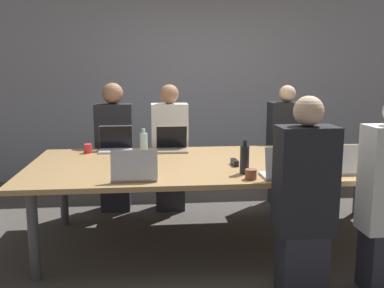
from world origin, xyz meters
name	(u,v)px	position (x,y,z in m)	size (l,w,h in m)	color
ground_plane	(225,240)	(0.00, 0.00, 0.00)	(24.00, 24.00, 0.00)	#4C4742
curtain_wall	(197,81)	(0.00, 2.40, 1.40)	(12.00, 0.06, 2.80)	#9999A3
conference_table	(226,167)	(0.00, 0.00, 0.70)	(3.50, 1.53, 0.75)	tan
laptop_near_midright	(286,169)	(0.34, -0.63, 0.82)	(0.35, 0.25, 0.25)	silver
person_near_midright	(304,201)	(0.36, -0.99, 0.68)	(0.40, 0.24, 1.40)	#2D2D38
cup_near_midright	(251,174)	(0.07, -0.63, 0.79)	(0.09, 0.09, 0.08)	brown
bottle_near_midright	(245,159)	(0.06, -0.45, 0.87)	(0.07, 0.07, 0.27)	black
laptop_far_midleft	(172,144)	(-0.46, 0.57, 0.82)	(0.31, 0.25, 0.25)	gray
person_far_midleft	(170,150)	(-0.46, 0.97, 0.69)	(0.40, 0.24, 1.41)	#2D2D38
laptop_near_left	(135,171)	(-0.81, -0.57, 0.82)	(0.34, 0.23, 0.24)	silver
laptop_near_right	(352,165)	(0.92, -0.54, 0.82)	(0.31, 0.24, 0.23)	#B7B7BC
cup_near_right	(319,167)	(0.68, -0.46, 0.79)	(0.08, 0.08, 0.08)	white
bottle_near_right	(312,156)	(0.65, -0.37, 0.86)	(0.07, 0.07, 0.26)	green
laptop_far_left	(116,144)	(-1.03, 0.62, 0.82)	(0.33, 0.25, 0.25)	#B7B7BC
person_far_left	(114,149)	(-1.08, 1.01, 0.70)	(0.40, 0.24, 1.43)	#2D2D38
cup_far_left	(88,148)	(-1.30, 0.54, 0.80)	(0.08, 0.08, 0.09)	red
bottle_far_left	(144,143)	(-0.75, 0.47, 0.86)	(0.08, 0.08, 0.25)	#ADD1E0
laptop_far_right	(303,141)	(0.94, 0.63, 0.82)	(0.31, 0.24, 0.24)	gray
person_far_right	(285,147)	(0.89, 1.04, 0.67)	(0.40, 0.24, 1.39)	#2D2D38
cup_far_right	(284,143)	(0.72, 0.59, 0.80)	(0.07, 0.07, 0.10)	brown
bottle_far_right	(334,141)	(1.21, 0.47, 0.84)	(0.08, 0.08, 0.21)	green
stapler	(235,162)	(0.04, -0.15, 0.78)	(0.05, 0.15, 0.05)	black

